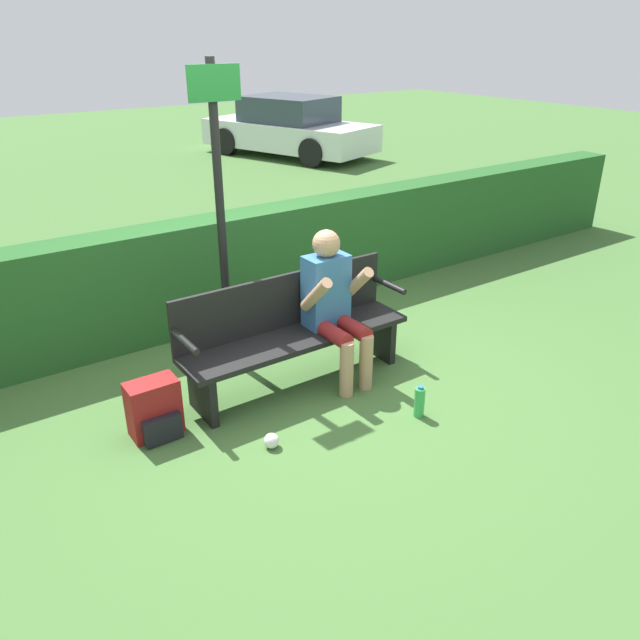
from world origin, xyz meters
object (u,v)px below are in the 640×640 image
object	(u,v)px
water_bottle	(419,402)
parked_car	(289,128)
person_seated	(333,301)
backpack	(155,410)
signpost	(220,201)
park_bench	(293,330)

from	to	relation	value
water_bottle	parked_car	world-z (taller)	parked_car
person_seated	backpack	distance (m)	1.60
person_seated	backpack	world-z (taller)	person_seated
parked_car	signpost	bearing A→B (deg)	125.80
water_bottle	signpost	xyz separation A→B (m)	(-0.76, 1.59, 1.30)
person_seated	backpack	xyz separation A→B (m)	(-1.53, 0.03, -0.48)
person_seated	parked_car	distance (m)	10.13
park_bench	person_seated	distance (m)	0.40
parked_car	backpack	bearing A→B (deg)	123.83
signpost	water_bottle	bearing A→B (deg)	-64.51
water_bottle	parked_car	size ratio (longest dim) A/B	0.06
signpost	parked_car	size ratio (longest dim) A/B	0.58
person_seated	backpack	size ratio (longest dim) A/B	2.95
backpack	signpost	size ratio (longest dim) A/B	0.17
backpack	person_seated	bearing A→B (deg)	-1.22
water_bottle	signpost	world-z (taller)	signpost
park_bench	person_seated	size ratio (longest dim) A/B	1.56
water_bottle	parked_car	xyz separation A→B (m)	(4.90, 9.63, 0.49)
park_bench	backpack	world-z (taller)	park_bench
person_seated	signpost	size ratio (longest dim) A/B	0.50
person_seated	parked_car	world-z (taller)	parked_car
backpack	signpost	distance (m)	1.69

